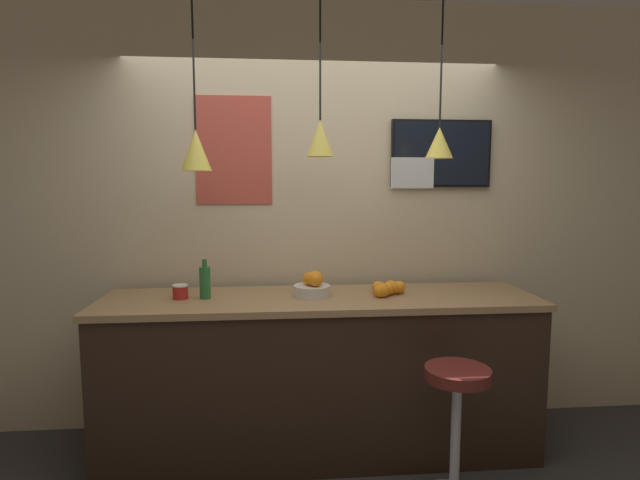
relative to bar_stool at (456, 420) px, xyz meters
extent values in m
cube|color=beige|center=(-0.65, 1.07, 0.97)|extent=(8.00, 0.06, 2.90)
cube|color=black|center=(-0.65, 0.62, 0.00)|extent=(2.63, 0.64, 0.96)
cube|color=#99754C|center=(-0.65, 0.62, 0.50)|extent=(2.67, 0.68, 0.04)
cylinder|color=#B7B7BC|center=(0.00, 0.00, -0.12)|extent=(0.05, 0.05, 0.68)
cylinder|color=#5B1E19|center=(0.00, 0.00, 0.25)|extent=(0.33, 0.33, 0.06)
cylinder|color=beige|center=(-0.70, 0.63, 0.55)|extent=(0.22, 0.22, 0.07)
sphere|color=orange|center=(-0.67, 0.65, 0.63)|extent=(0.09, 0.09, 0.09)
sphere|color=orange|center=(-0.70, 0.63, 0.63)|extent=(0.09, 0.09, 0.09)
sphere|color=orange|center=(-0.72, 0.64, 0.63)|extent=(0.08, 0.08, 0.08)
sphere|color=orange|center=(-0.68, 0.59, 0.63)|extent=(0.08, 0.08, 0.08)
sphere|color=orange|center=(-0.70, 0.64, 0.63)|extent=(0.08, 0.08, 0.08)
sphere|color=orange|center=(-0.20, 0.65, 0.56)|extent=(0.09, 0.09, 0.09)
sphere|color=orange|center=(-0.27, 0.62, 0.56)|extent=(0.09, 0.09, 0.09)
sphere|color=orange|center=(-0.29, 0.56, 0.56)|extent=(0.08, 0.08, 0.08)
sphere|color=orange|center=(-0.19, 0.65, 0.56)|extent=(0.07, 0.07, 0.07)
sphere|color=orange|center=(-0.27, 0.68, 0.56)|extent=(0.08, 0.08, 0.08)
sphere|color=orange|center=(-0.20, 0.66, 0.56)|extent=(0.07, 0.07, 0.07)
sphere|color=orange|center=(-0.27, 0.60, 0.56)|extent=(0.07, 0.07, 0.07)
sphere|color=orange|center=(-0.22, 0.61, 0.56)|extent=(0.07, 0.07, 0.07)
sphere|color=orange|center=(-0.19, 0.64, 0.56)|extent=(0.08, 0.08, 0.08)
sphere|color=orange|center=(-0.27, 0.56, 0.56)|extent=(0.08, 0.08, 0.08)
sphere|color=orange|center=(-0.15, 0.65, 0.56)|extent=(0.08, 0.08, 0.08)
cylinder|color=#286B33|center=(-1.34, 0.63, 0.62)|extent=(0.07, 0.07, 0.19)
cylinder|color=#286B33|center=(-1.34, 0.63, 0.74)|extent=(0.03, 0.03, 0.05)
cylinder|color=red|center=(-1.49, 0.63, 0.56)|extent=(0.09, 0.09, 0.08)
cylinder|color=white|center=(-1.49, 0.63, 0.60)|extent=(0.09, 0.09, 0.01)
cylinder|color=black|center=(-1.37, 0.61, 1.92)|extent=(0.01, 0.01, 0.80)
cone|color=#EAD14C|center=(-1.37, 0.61, 1.40)|extent=(0.18, 0.18, 0.24)
sphere|color=#F9EFCC|center=(-1.37, 0.61, 1.30)|extent=(0.04, 0.04, 0.04)
cylinder|color=black|center=(-0.65, 0.61, 1.95)|extent=(0.01, 0.01, 0.74)
cone|color=#EAD14C|center=(-0.65, 0.61, 1.48)|extent=(0.16, 0.16, 0.21)
sphere|color=#F9EFCC|center=(-0.65, 0.61, 1.39)|extent=(0.04, 0.04, 0.04)
cylinder|color=black|center=(0.07, 0.61, 1.94)|extent=(0.01, 0.01, 0.77)
cone|color=#EAD14C|center=(0.07, 0.61, 1.46)|extent=(0.17, 0.17, 0.19)
sphere|color=#F9EFCC|center=(0.07, 0.61, 1.38)|extent=(0.04, 0.04, 0.04)
cube|color=black|center=(0.22, 1.02, 1.41)|extent=(0.70, 0.04, 0.46)
cube|color=black|center=(0.22, 1.00, 1.41)|extent=(0.67, 0.01, 0.43)
cube|color=white|center=(-0.16, 0.36, 1.27)|extent=(0.24, 0.01, 0.17)
cube|color=#C64C3D|center=(-1.19, 1.03, 1.43)|extent=(0.50, 0.01, 0.71)
camera|label=1|loc=(-0.92, -2.37, 1.22)|focal=28.00mm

